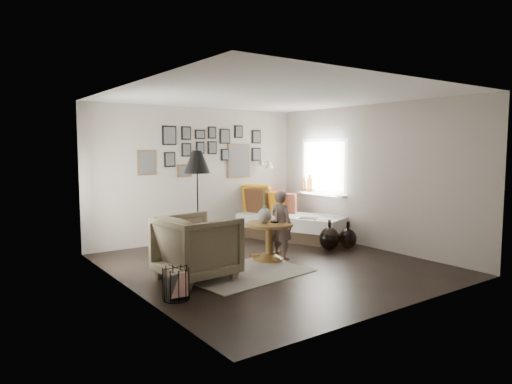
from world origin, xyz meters
TOP-DOWN VIEW (x-y plane):
  - ground at (0.00, 0.00)m, footprint 4.80×4.80m
  - wall_back at (0.00, 2.40)m, footprint 4.50×0.00m
  - wall_front at (0.00, -2.40)m, footprint 4.50×0.00m
  - wall_left at (-2.25, 0.00)m, footprint 0.00×4.80m
  - wall_right at (2.25, 0.00)m, footprint 0.00×4.80m
  - ceiling at (0.00, 0.00)m, footprint 4.80×4.80m
  - door_left at (-2.23, 1.20)m, footprint 0.00×2.14m
  - window_right at (2.18, 1.34)m, footprint 0.15×1.32m
  - gallery_wall at (0.29, 2.38)m, footprint 2.74×0.03m
  - wall_sconce at (1.55, 2.13)m, footprint 0.18×0.36m
  - rug at (-0.61, -0.17)m, footprint 1.90×1.44m
  - pedestal_table at (0.15, 0.26)m, footprint 0.78×0.78m
  - vase at (0.07, 0.28)m, footprint 0.22×0.22m
  - candles at (0.26, 0.26)m, footprint 0.13×0.13m
  - daybed at (1.58, 1.50)m, footprint 1.67×2.31m
  - magazine_on_daybed at (1.53, 0.84)m, footprint 0.37×0.40m
  - armchair at (-1.31, 0.00)m, footprint 1.07×1.04m
  - armchair_cushion at (-1.28, 0.05)m, footprint 0.43×0.44m
  - floor_lamp at (-0.86, 0.82)m, footprint 0.42×0.42m
  - magazine_basket at (-1.94, -0.63)m, footprint 0.34×0.34m
  - demijohn_large at (1.46, 0.23)m, footprint 0.36×0.36m
  - demijohn_small at (1.81, 0.11)m, footprint 0.32×0.32m
  - child at (0.35, 0.21)m, footprint 0.35×0.46m

SIDE VIEW (x-z plane):
  - ground at x=0.00m, z-range 0.00..0.00m
  - rug at x=-0.61m, z-range 0.00..0.01m
  - demijohn_small at x=1.81m, z-range -0.06..0.43m
  - magazine_basket at x=-1.94m, z-range 0.00..0.39m
  - demijohn_large at x=1.46m, z-range -0.06..0.48m
  - pedestal_table at x=0.15m, z-range -0.02..0.59m
  - daybed at x=1.58m, z-range -0.20..0.86m
  - armchair at x=-1.31m, z-range 0.00..0.90m
  - armchair_cushion at x=-1.28m, z-range 0.39..0.57m
  - magazine_on_daybed at x=1.53m, z-range 0.48..0.50m
  - child at x=0.35m, z-range 0.00..1.13m
  - candles at x=0.26m, z-range 0.61..0.89m
  - vase at x=0.07m, z-range 0.50..1.06m
  - window_right at x=2.18m, z-range 0.28..1.58m
  - door_left at x=-2.23m, z-range -0.02..2.12m
  - wall_back at x=0.00m, z-range -0.95..3.55m
  - wall_front at x=0.00m, z-range -0.95..3.55m
  - wall_left at x=-2.25m, z-range -1.10..3.70m
  - wall_right at x=2.25m, z-range -1.10..3.70m
  - wall_sconce at x=1.55m, z-range 1.38..1.54m
  - floor_lamp at x=-0.86m, z-range 0.64..2.42m
  - gallery_wall at x=0.29m, z-range 1.20..2.28m
  - ceiling at x=0.00m, z-range 2.60..2.60m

